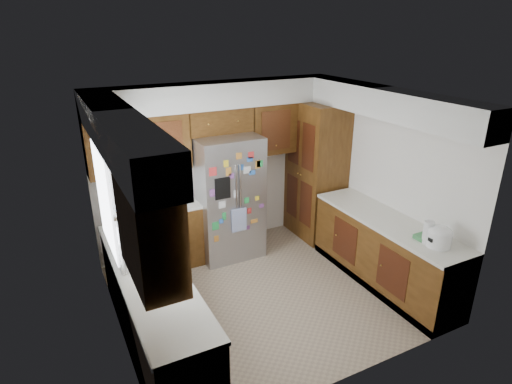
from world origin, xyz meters
TOP-DOWN VIEW (x-y plane):
  - floor at (0.00, 0.00)m, footprint 3.60×3.60m
  - room_shell at (-0.11, 0.36)m, footprint 3.64×3.24m
  - left_counter_run at (-1.36, 0.03)m, footprint 1.36×3.20m
  - right_counter_run at (1.50, -0.47)m, footprint 0.63×2.25m
  - pantry at (1.50, 1.15)m, footprint 0.60×0.90m
  - fridge at (-0.00, 1.20)m, footprint 0.90×0.79m
  - bridge_cabinet at (0.00, 1.43)m, footprint 0.96×0.34m
  - fridge_top_items at (-0.07, 1.40)m, footprint 0.83×0.30m
  - sink_assembly at (-1.50, 0.10)m, footprint 0.52×0.73m
  - left_counter_clutter at (-1.46, 0.80)m, footprint 0.40×0.93m
  - rice_cooker at (1.50, -1.24)m, footprint 0.28×0.27m
  - paper_towel at (1.45, -1.13)m, footprint 0.12×0.12m

SIDE VIEW (x-z plane):
  - floor at x=0.00m, z-range 0.00..0.00m
  - right_counter_run at x=1.50m, z-range -0.04..0.88m
  - left_counter_run at x=-1.36m, z-range -0.03..0.89m
  - fridge at x=0.00m, z-range 0.00..1.80m
  - sink_assembly at x=-1.50m, z-range 0.80..1.17m
  - rice_cooker at x=1.50m, z-range 0.92..1.16m
  - left_counter_clutter at x=-1.46m, z-range 0.86..1.24m
  - paper_towel at x=1.45m, z-range 0.92..1.18m
  - pantry at x=1.50m, z-range 0.00..2.15m
  - room_shell at x=-0.11m, z-range 0.56..3.08m
  - bridge_cabinet at x=0.00m, z-range 1.80..2.15m
  - fridge_top_items at x=-0.07m, z-range 2.14..2.40m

